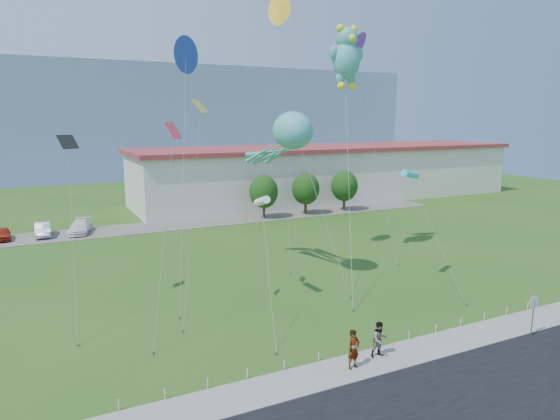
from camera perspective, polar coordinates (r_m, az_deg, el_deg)
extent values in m
plane|color=#275417|center=(29.56, 8.26, -14.48)|extent=(160.00, 160.00, 0.00)
cube|color=black|center=(24.21, 19.83, -20.96)|extent=(80.00, 8.00, 0.06)
cube|color=gray|center=(27.56, 11.65, -16.42)|extent=(80.00, 2.50, 0.10)
cube|color=#59544C|center=(60.27, -10.95, -1.60)|extent=(70.00, 6.00, 0.06)
cube|color=#7588A2|center=(142.76, -20.48, 9.84)|extent=(160.00, 50.00, 25.00)
cube|color=beige|center=(78.35, 5.77, 4.09)|extent=(60.00, 14.00, 7.60)
cube|color=maroon|center=(78.01, 5.82, 7.08)|extent=(61.00, 15.00, 0.60)
cylinder|color=slate|center=(32.64, 26.89, -11.00)|extent=(0.07, 0.07, 2.20)
cylinder|color=red|center=(32.31, 27.04, -9.34)|extent=(0.76, 0.04, 0.76)
cylinder|color=white|center=(32.29, 27.07, -9.35)|extent=(0.80, 0.02, 0.80)
cylinder|color=white|center=(24.06, -17.96, -20.44)|extent=(0.05, 0.05, 0.50)
cylinder|color=white|center=(24.35, -13.02, -19.79)|extent=(0.05, 0.05, 0.50)
cylinder|color=white|center=(24.80, -8.27, -19.02)|extent=(0.05, 0.05, 0.50)
cylinder|color=white|center=(25.39, -3.75, -18.18)|extent=(0.05, 0.05, 0.50)
cylinder|color=white|center=(26.13, 0.49, -17.28)|extent=(0.05, 0.05, 0.50)
cylinder|color=white|center=(26.99, 4.44, -16.35)|extent=(0.05, 0.05, 0.50)
cylinder|color=white|center=(27.97, 8.09, -15.42)|extent=(0.05, 0.05, 0.50)
cylinder|color=white|center=(29.05, 11.46, -14.50)|extent=(0.05, 0.05, 0.50)
cylinder|color=white|center=(30.23, 14.54, -13.61)|extent=(0.05, 0.05, 0.50)
cylinder|color=white|center=(31.49, 17.37, -12.76)|extent=(0.05, 0.05, 0.50)
cylinder|color=white|center=(32.83, 19.96, -11.94)|extent=(0.05, 0.05, 0.50)
cylinder|color=white|center=(34.23, 22.32, -11.17)|extent=(0.05, 0.05, 0.50)
cylinder|color=white|center=(35.69, 24.49, -10.45)|extent=(0.05, 0.05, 0.50)
cylinder|color=white|center=(37.19, 26.47, -9.77)|extent=(0.05, 0.05, 0.50)
cylinder|color=#3F2B19|center=(62.48, -1.87, 0.01)|extent=(0.36, 0.36, 2.20)
ellipsoid|color=#14380F|center=(62.10, -1.88, 2.10)|extent=(3.60, 3.60, 4.14)
cylinder|color=#3F2B19|center=(65.16, 2.94, 0.44)|extent=(0.36, 0.36, 2.20)
ellipsoid|color=#14380F|center=(64.80, 2.95, 2.44)|extent=(3.60, 3.60, 4.14)
cylinder|color=#3F2B19|center=(68.26, 7.33, 0.82)|extent=(0.36, 0.36, 2.20)
ellipsoid|color=#14380F|center=(67.91, 7.38, 2.74)|extent=(3.60, 3.60, 4.14)
imported|color=gray|center=(25.99, 8.41, -15.45)|extent=(0.80, 0.60, 2.00)
imported|color=gray|center=(27.34, 11.33, -14.30)|extent=(0.99, 0.80, 1.91)
imported|color=#A92614|center=(58.78, -29.12, -2.41)|extent=(1.64, 3.68, 1.23)
imported|color=silver|center=(58.69, -25.50, -2.02)|extent=(1.55, 4.35, 1.43)
imported|color=white|center=(58.56, -21.88, -1.79)|extent=(3.14, 5.15, 1.40)
ellipsoid|color=teal|center=(36.35, 1.46, 9.06)|extent=(2.74, 3.56, 2.74)
sphere|color=white|center=(35.16, 1.57, 9.49)|extent=(0.43, 0.43, 0.43)
sphere|color=white|center=(35.63, 2.98, 9.50)|extent=(0.43, 0.43, 0.43)
cylinder|color=slate|center=(35.70, 8.07, -9.86)|extent=(0.10, 0.10, 0.16)
cylinder|color=gray|center=(35.13, 5.14, -1.03)|extent=(2.22, 3.67, 10.58)
ellipsoid|color=teal|center=(43.64, 7.58, 16.56)|extent=(2.44, 2.07, 3.05)
sphere|color=teal|center=(43.87, 7.64, 18.88)|extent=(1.78, 1.78, 1.78)
sphere|color=yellow|center=(43.63, 6.90, 19.94)|extent=(0.66, 0.66, 0.66)
sphere|color=yellow|center=(44.35, 8.41, 19.75)|extent=(0.66, 0.66, 0.66)
sphere|color=yellow|center=(43.24, 8.22, 18.86)|extent=(0.66, 0.66, 0.66)
ellipsoid|color=teal|center=(43.05, 6.19, 17.43)|extent=(0.84, 0.60, 1.18)
ellipsoid|color=teal|center=(44.39, 8.97, 17.15)|extent=(0.84, 0.60, 1.18)
ellipsoid|color=teal|center=(43.20, 6.89, 14.77)|extent=(0.75, 0.66, 1.22)
ellipsoid|color=teal|center=(43.82, 8.17, 14.67)|extent=(0.75, 0.66, 1.22)
sphere|color=yellow|center=(43.00, 7.02, 13.91)|extent=(0.66, 0.66, 0.66)
sphere|color=yellow|center=(43.63, 8.29, 13.83)|extent=(0.66, 0.66, 0.66)
cylinder|color=slate|center=(33.41, 8.35, -11.32)|extent=(0.10, 0.10, 0.16)
cylinder|color=gray|center=(37.54, 7.88, 2.86)|extent=(6.20, 10.74, 14.73)
cube|color=gold|center=(32.02, -9.10, 11.60)|extent=(1.29, 1.29, 0.86)
cylinder|color=slate|center=(30.68, -11.05, -13.44)|extent=(0.10, 0.10, 0.16)
cylinder|color=gray|center=(30.62, -10.05, -0.76)|extent=(2.54, 3.38, 12.77)
cube|color=black|center=(34.15, -23.10, 7.18)|extent=(1.29, 1.29, 0.86)
cylinder|color=slate|center=(30.63, -22.10, -14.09)|extent=(0.10, 0.10, 0.16)
cylinder|color=gray|center=(31.85, -22.63, -2.97)|extent=(0.67, 6.07, 10.61)
cylinder|color=#33CDE8|center=(37.95, 14.66, 3.97)|extent=(0.50, 2.25, 0.87)
cylinder|color=slate|center=(36.33, 20.53, -10.08)|extent=(0.10, 0.10, 0.16)
cylinder|color=gray|center=(36.83, 17.51, -2.99)|extent=(0.59, 5.56, 8.00)
cone|color=blue|center=(40.00, -10.70, 17.02)|extent=(1.80, 1.33, 1.33)
cylinder|color=slate|center=(32.62, -11.40, -11.97)|extent=(0.10, 0.10, 0.16)
cylinder|color=gray|center=(35.17, -11.02, 3.93)|extent=(3.56, 8.94, 16.76)
cylinder|color=white|center=(32.90, -2.08, 1.02)|extent=(0.50, 2.25, 0.87)
cylinder|color=slate|center=(27.58, -0.42, -16.10)|extent=(0.10, 0.10, 0.16)
cylinder|color=gray|center=(29.92, -1.34, -6.89)|extent=(2.58, 7.42, 6.68)
cone|color=gold|center=(42.78, -0.08, 21.98)|extent=(1.80, 1.33, 1.33)
cylinder|color=slate|center=(40.62, 1.18, -7.22)|extent=(0.10, 0.10, 0.16)
cylinder|color=gray|center=(40.35, 0.56, 7.68)|extent=(0.67, 3.31, 20.61)
cube|color=#E1324A|center=(29.99, -12.11, 8.89)|extent=(1.29, 1.29, 0.86)
cylinder|color=slate|center=(28.47, -14.27, -15.55)|extent=(0.10, 0.10, 0.16)
cylinder|color=gray|center=(28.58, -13.15, -3.13)|extent=(2.55, 3.88, 11.36)
cone|color=#9E36DB|center=(45.79, 8.50, 17.73)|extent=(1.80, 1.33, 1.33)
cylinder|color=slate|center=(44.12, 13.37, -6.07)|extent=(0.10, 0.10, 0.16)
cylinder|color=gray|center=(43.95, 10.94, 5.98)|extent=(1.65, 5.09, 17.94)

